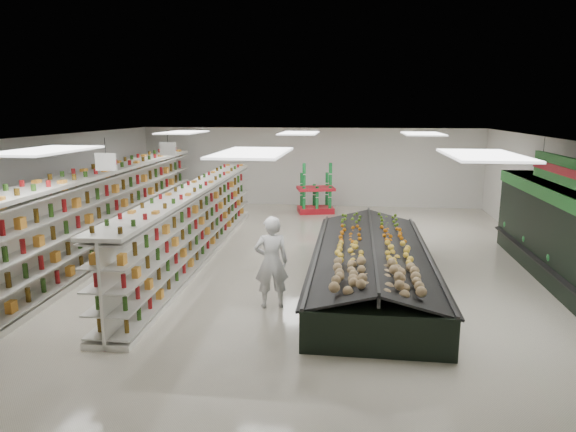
# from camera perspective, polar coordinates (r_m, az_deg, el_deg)

# --- Properties ---
(floor) EXTENTS (16.00, 16.00, 0.00)m
(floor) POSITION_cam_1_polar(r_m,az_deg,el_deg) (13.79, -0.57, -4.79)
(floor) COLOR beige
(floor) RESTS_ON ground
(ceiling) EXTENTS (14.00, 16.00, 0.02)m
(ceiling) POSITION_cam_1_polar(r_m,az_deg,el_deg) (13.24, -0.60, 8.61)
(ceiling) COLOR white
(ceiling) RESTS_ON wall_back
(wall_back) EXTENTS (14.00, 0.02, 3.20)m
(wall_back) POSITION_cam_1_polar(r_m,az_deg,el_deg) (21.30, 2.35, 5.47)
(wall_back) COLOR white
(wall_back) RESTS_ON floor
(wall_front) EXTENTS (14.00, 0.02, 3.20)m
(wall_front) POSITION_cam_1_polar(r_m,az_deg,el_deg) (5.88, -11.47, -11.77)
(wall_front) COLOR white
(wall_front) RESTS_ON floor
(wall_left) EXTENTS (0.02, 16.00, 3.20)m
(wall_left) POSITION_cam_1_polar(r_m,az_deg,el_deg) (15.95, -26.38, 2.14)
(wall_left) COLOR white
(wall_left) RESTS_ON floor
(wall_right) EXTENTS (0.02, 16.00, 3.20)m
(wall_right) POSITION_cam_1_polar(r_m,az_deg,el_deg) (14.28, 28.48, 0.95)
(wall_right) COLOR white
(wall_right) RESTS_ON floor
(produce_wall_case) EXTENTS (0.93, 8.00, 2.20)m
(produce_wall_case) POSITION_cam_1_polar(r_m,az_deg,el_deg) (12.80, 28.73, -1.82)
(produce_wall_case) COLOR black
(produce_wall_case) RESTS_ON floor
(aisle_sign_near) EXTENTS (0.52, 0.06, 0.75)m
(aisle_sign_near) POSITION_cam_1_polar(r_m,az_deg,el_deg) (12.48, -19.56, 5.69)
(aisle_sign_near) COLOR white
(aisle_sign_near) RESTS_ON ceiling
(aisle_sign_far) EXTENTS (0.52, 0.06, 0.75)m
(aisle_sign_far) POSITION_cam_1_polar(r_m,az_deg,el_deg) (16.14, -13.19, 7.27)
(aisle_sign_far) COLOR white
(aisle_sign_far) RESTS_ON ceiling
(hortifruti_banner) EXTENTS (0.12, 3.20, 0.95)m
(hortifruti_banner) POSITION_cam_1_polar(r_m,az_deg,el_deg) (12.48, 28.15, 4.51)
(hortifruti_banner) COLOR #1D6F24
(hortifruti_banner) RESTS_ON ceiling
(gondola_left) EXTENTS (1.56, 13.51, 2.34)m
(gondola_left) POSITION_cam_1_polar(r_m,az_deg,el_deg) (14.82, -19.89, -0.05)
(gondola_left) COLOR silver
(gondola_left) RESTS_ON floor
(gondola_center) EXTENTS (1.11, 11.15, 1.93)m
(gondola_center) POSITION_cam_1_polar(r_m,az_deg,el_deg) (13.93, -10.21, -1.04)
(gondola_center) COLOR silver
(gondola_center) RESTS_ON floor
(produce_island) EXTENTS (2.69, 7.36, 1.10)m
(produce_island) POSITION_cam_1_polar(r_m,az_deg,el_deg) (11.89, 9.26, -5.14)
(produce_island) COLOR black
(produce_island) RESTS_ON floor
(soda_endcap) EXTENTS (1.58, 1.25, 1.78)m
(soda_endcap) POSITION_cam_1_polar(r_m,az_deg,el_deg) (19.80, 3.09, 2.84)
(soda_endcap) COLOR #B3141F
(soda_endcap) RESTS_ON floor
(shopper_main) EXTENTS (0.78, 0.62, 1.88)m
(shopper_main) POSITION_cam_1_polar(r_m,az_deg,el_deg) (10.27, -1.86, -5.15)
(shopper_main) COLOR white
(shopper_main) RESTS_ON floor
(shopper_background) EXTENTS (0.84, 1.02, 1.82)m
(shopper_background) POSITION_cam_1_polar(r_m,az_deg,el_deg) (18.49, -7.55, 2.25)
(shopper_background) COLOR #A18263
(shopper_background) RESTS_ON floor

